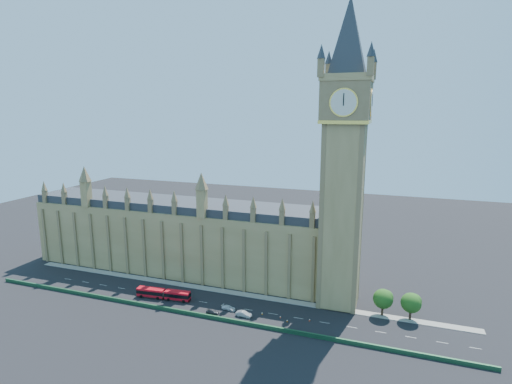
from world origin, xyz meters
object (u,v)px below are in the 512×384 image
(red_bus, at_px, (163,294))
(car_white, at_px, (229,308))
(car_grey, at_px, (213,311))
(car_silver, at_px, (244,314))

(red_bus, height_order, car_white, red_bus)
(red_bus, xyz_separation_m, car_grey, (19.82, -3.84, -0.98))
(red_bus, distance_m, car_grey, 20.22)
(car_grey, distance_m, car_white, 5.35)
(car_white, bearing_deg, car_silver, -104.22)
(car_silver, bearing_deg, car_grey, 103.23)
(car_grey, relative_size, car_silver, 0.82)
(car_grey, height_order, car_white, car_grey)
(car_grey, distance_m, car_silver, 9.89)
(red_bus, relative_size, car_silver, 3.80)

